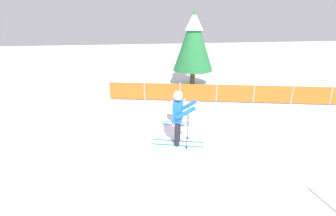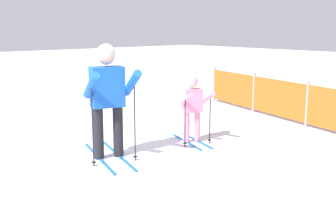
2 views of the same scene
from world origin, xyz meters
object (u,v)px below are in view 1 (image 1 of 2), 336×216
Objects in this scene: skier_child at (176,106)px; conifer_far at (194,40)px; skier_adult at (179,113)px; safety_fence at (235,93)px.

skier_child is 0.28× the size of conifer_far.
skier_adult reaches higher than safety_fence.
safety_fence is (3.24, 2.05, -0.23)m from skier_child.
safety_fence is 4.37m from conifer_far.
skier_adult is 1.50× the size of skier_child.
skier_child is 3.84m from safety_fence.
conifer_far is (-1.22, 3.59, 2.17)m from safety_fence.
conifer_far is at bearing 87.25° from skier_child.
skier_child is (0.20, 1.66, -0.37)m from skier_adult.
skier_adult is 0.15× the size of safety_fence.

